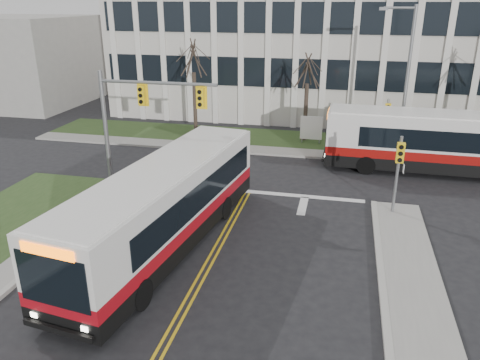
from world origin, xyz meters
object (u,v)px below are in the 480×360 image
bus_main (165,208)px  streetlight (405,75)px  directory_sign (311,128)px  bus_cross (441,144)px

bus_main → streetlight: bearing=62.6°
streetlight → directory_sign: size_ratio=4.60×
streetlight → bus_main: bearing=-125.1°
bus_cross → directory_sign: bearing=-116.3°
bus_main → bus_cross: bus_cross is taller
bus_main → bus_cross: (12.26, 11.69, 0.03)m
directory_sign → bus_main: size_ratio=0.16×
streetlight → directory_sign: streetlight is taller
directory_sign → bus_main: (-4.57, -15.66, 0.52)m
directory_sign → bus_cross: bearing=-27.3°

